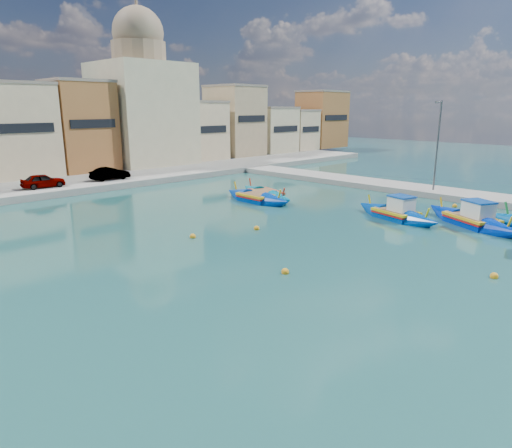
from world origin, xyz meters
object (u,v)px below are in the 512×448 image
luzzu_turquoise_cabin (472,221)px  luzzu_green (256,199)px  luzzu_cyan_mid (266,195)px  luzzu_blue_cabin (396,215)px  quay_street_lamp (437,145)px  church_block (142,99)px

luzzu_turquoise_cabin → luzzu_green: 16.00m
luzzu_cyan_mid → luzzu_blue_cabin: bearing=-85.2°
luzzu_green → luzzu_turquoise_cabin: bearing=-74.2°
quay_street_lamp → luzzu_turquoise_cabin: 11.18m
luzzu_turquoise_cabin → luzzu_green: size_ratio=1.12×
church_block → luzzu_green: bearing=-101.7°
church_block → luzzu_cyan_mid: bearing=-98.4°
quay_street_lamp → luzzu_blue_cabin: (-10.08, -1.99, -4.02)m
quay_street_lamp → church_block: bearing=102.3°
luzzu_blue_cabin → luzzu_green: 11.31m
luzzu_cyan_mid → luzzu_green: bearing=-164.2°
luzzu_blue_cabin → luzzu_green: bearing=103.0°
church_block → luzzu_cyan_mid: size_ratio=2.40×
luzzu_turquoise_cabin → luzzu_blue_cabin: luzzu_turquoise_cabin is taller
luzzu_blue_cabin → quay_street_lamp: bearing=11.1°
luzzu_turquoise_cabin → church_block: bearing=88.8°
luzzu_cyan_mid → luzzu_green: luzzu_green is taller
quay_street_lamp → luzzu_cyan_mid: bearing=139.4°
luzzu_blue_cabin → luzzu_cyan_mid: (-0.97, 11.47, -0.07)m
church_block → luzzu_blue_cabin: church_block is taller
church_block → luzzu_cyan_mid: church_block is taller
luzzu_turquoise_cabin → luzzu_green: (-4.35, 15.39, -0.08)m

